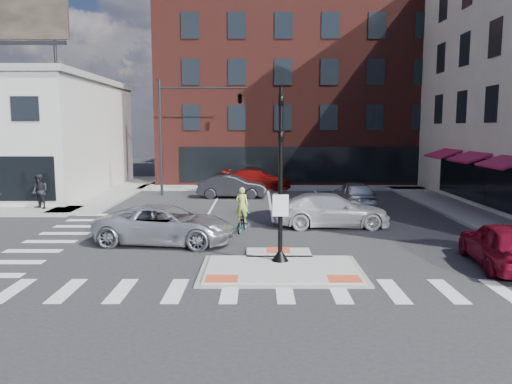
{
  "coord_description": "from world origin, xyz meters",
  "views": [
    {
      "loc": [
        -0.79,
        -16.62,
        4.78
      ],
      "look_at": [
        -0.86,
        4.59,
        2.0
      ],
      "focal_mm": 35.0,
      "sensor_mm": 36.0,
      "label": 1
    }
  ],
  "objects_px": {
    "silver_suv": "(166,225)",
    "cyclist": "(242,217)",
    "pedestrian_a": "(40,191)",
    "white_pickup": "(331,210)",
    "bg_car_red": "(257,179)",
    "bg_car_dark": "(232,187)",
    "bg_car_silver": "(354,194)",
    "red_sedan": "(503,244)"
  },
  "relations": [
    {
      "from": "white_pickup",
      "to": "pedestrian_a",
      "type": "height_order",
      "value": "pedestrian_a"
    },
    {
      "from": "red_sedan",
      "to": "white_pickup",
      "type": "relative_size",
      "value": 0.85
    },
    {
      "from": "bg_car_dark",
      "to": "cyclist",
      "type": "relative_size",
      "value": 2.26
    },
    {
      "from": "bg_car_dark",
      "to": "pedestrian_a",
      "type": "distance_m",
      "value": 11.96
    },
    {
      "from": "cyclist",
      "to": "silver_suv",
      "type": "bearing_deg",
      "value": 49.61
    },
    {
      "from": "silver_suv",
      "to": "bg_car_red",
      "type": "xyz_separation_m",
      "value": [
        3.71,
        18.01,
        -0.03
      ]
    },
    {
      "from": "silver_suv",
      "to": "bg_car_red",
      "type": "bearing_deg",
      "value": -3.87
    },
    {
      "from": "pedestrian_a",
      "to": "bg_car_dark",
      "type": "bearing_deg",
      "value": 57.99
    },
    {
      "from": "bg_car_dark",
      "to": "cyclist",
      "type": "distance_m",
      "value": 11.09
    },
    {
      "from": "bg_car_dark",
      "to": "bg_car_red",
      "type": "xyz_separation_m",
      "value": [
        1.68,
        4.65,
        -0.01
      ]
    },
    {
      "from": "red_sedan",
      "to": "pedestrian_a",
      "type": "xyz_separation_m",
      "value": [
        -20.75,
        11.39,
        0.34
      ]
    },
    {
      "from": "white_pickup",
      "to": "pedestrian_a",
      "type": "distance_m",
      "value": 16.5
    },
    {
      "from": "red_sedan",
      "to": "cyclist",
      "type": "xyz_separation_m",
      "value": [
        -9.09,
        5.81,
        -0.11
      ]
    },
    {
      "from": "bg_car_dark",
      "to": "silver_suv",
      "type": "bearing_deg",
      "value": 172.82
    },
    {
      "from": "bg_car_red",
      "to": "red_sedan",
      "type": "bearing_deg",
      "value": -149.84
    },
    {
      "from": "white_pickup",
      "to": "bg_car_dark",
      "type": "distance_m",
      "value": 11.17
    },
    {
      "from": "white_pickup",
      "to": "bg_car_dark",
      "type": "height_order",
      "value": "white_pickup"
    },
    {
      "from": "bg_car_red",
      "to": "silver_suv",
      "type": "bearing_deg",
      "value": 177.11
    },
    {
      "from": "white_pickup",
      "to": "bg_car_dark",
      "type": "relative_size",
      "value": 1.19
    },
    {
      "from": "red_sedan",
      "to": "white_pickup",
      "type": "distance_m",
      "value": 8.51
    },
    {
      "from": "cyclist",
      "to": "bg_car_silver",
      "type": "bearing_deg",
      "value": -119.72
    },
    {
      "from": "white_pickup",
      "to": "bg_car_red",
      "type": "distance_m",
      "value": 14.94
    },
    {
      "from": "cyclist",
      "to": "pedestrian_a",
      "type": "height_order",
      "value": "pedestrian_a"
    },
    {
      "from": "silver_suv",
      "to": "cyclist",
      "type": "height_order",
      "value": "cyclist"
    },
    {
      "from": "bg_car_silver",
      "to": "cyclist",
      "type": "distance_m",
      "value": 9.69
    },
    {
      "from": "bg_car_silver",
      "to": "pedestrian_a",
      "type": "height_order",
      "value": "pedestrian_a"
    },
    {
      "from": "silver_suv",
      "to": "white_pickup",
      "type": "height_order",
      "value": "white_pickup"
    },
    {
      "from": "pedestrian_a",
      "to": "cyclist",
      "type": "bearing_deg",
      "value": 5.23
    },
    {
      "from": "cyclist",
      "to": "pedestrian_a",
      "type": "relative_size",
      "value": 1.04
    },
    {
      "from": "white_pickup",
      "to": "bg_car_dark",
      "type": "xyz_separation_m",
      "value": [
        -5.27,
        9.85,
        -0.04
      ]
    },
    {
      "from": "bg_car_silver",
      "to": "bg_car_dark",
      "type": "bearing_deg",
      "value": -30.79
    },
    {
      "from": "bg_car_silver",
      "to": "cyclist",
      "type": "bearing_deg",
      "value": 44.22
    },
    {
      "from": "bg_car_dark",
      "to": "bg_car_red",
      "type": "height_order",
      "value": "bg_car_dark"
    },
    {
      "from": "bg_car_silver",
      "to": "cyclist",
      "type": "height_order",
      "value": "cyclist"
    },
    {
      "from": "bg_car_silver",
      "to": "pedestrian_a",
      "type": "relative_size",
      "value": 2.32
    },
    {
      "from": "bg_car_dark",
      "to": "cyclist",
      "type": "bearing_deg",
      "value": -173.27
    },
    {
      "from": "bg_car_dark",
      "to": "bg_car_silver",
      "type": "height_order",
      "value": "bg_car_silver"
    },
    {
      "from": "silver_suv",
      "to": "bg_car_silver",
      "type": "height_order",
      "value": "silver_suv"
    },
    {
      "from": "white_pickup",
      "to": "pedestrian_a",
      "type": "relative_size",
      "value": 2.79
    },
    {
      "from": "pedestrian_a",
      "to": "white_pickup",
      "type": "bearing_deg",
      "value": 15.38
    },
    {
      "from": "bg_car_dark",
      "to": "bg_car_red",
      "type": "bearing_deg",
      "value": -18.4
    },
    {
      "from": "red_sedan",
      "to": "bg_car_red",
      "type": "relative_size",
      "value": 0.9
    }
  ]
}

